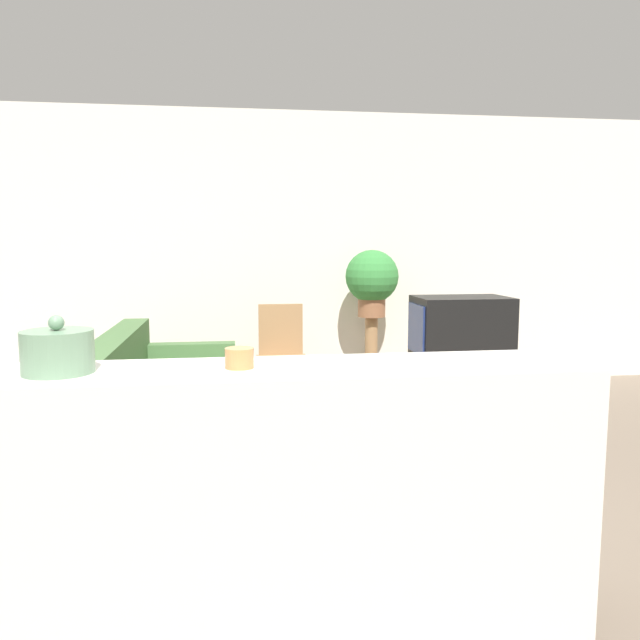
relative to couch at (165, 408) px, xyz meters
name	(u,v)px	position (x,y,z in m)	size (l,w,h in m)	color
ground_plane	(259,555)	(0.58, -1.61, -0.29)	(14.00, 14.00, 0.00)	#756656
wall_back	(242,252)	(0.58, 1.82, 1.06)	(9.00, 0.06, 2.70)	silver
couch	(165,408)	(0.00, 0.00, 0.00)	(0.91, 1.90, 0.81)	#476B3D
tv_stand	(459,392)	(2.23, 0.24, -0.02)	(0.76, 0.57, 0.54)	#9E754C
television	(461,328)	(2.22, 0.24, 0.49)	(0.72, 0.48, 0.48)	black
wooden_chair	(282,351)	(0.90, 1.09, 0.19)	(0.44, 0.44, 0.89)	#9E754C
plant_stand	(371,355)	(1.78, 1.40, 0.08)	(0.12, 0.12, 0.74)	#9E754C
potted_plant	(372,279)	(1.78, 1.40, 0.80)	(0.50, 0.50, 0.63)	#8E5B3D
foreground_counter	(265,504)	(0.58, -2.20, 0.21)	(2.34, 0.44, 1.00)	silver
decorative_bowl	(58,351)	(-0.10, -2.20, 0.78)	(0.23, 0.23, 0.19)	gray
candle_jar	(239,358)	(0.50, -2.20, 0.74)	(0.10, 0.10, 0.07)	#C6844C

